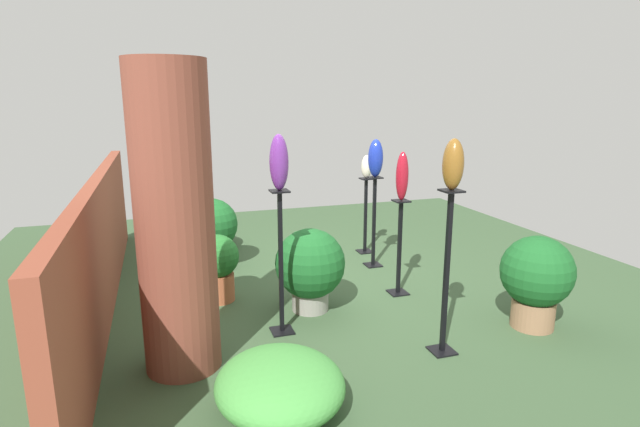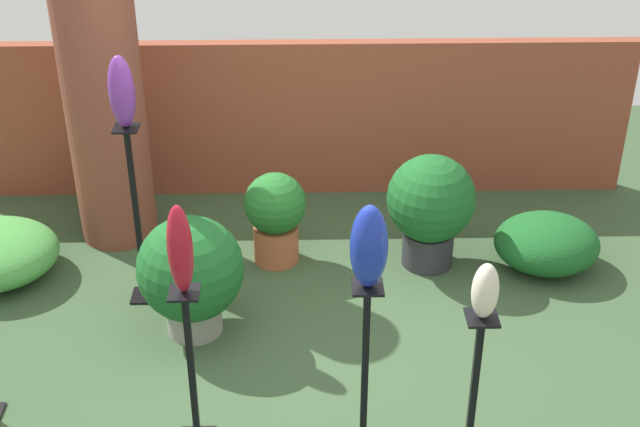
# 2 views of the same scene
# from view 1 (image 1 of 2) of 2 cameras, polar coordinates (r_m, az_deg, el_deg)

# --- Properties ---
(ground_plane) EXTENTS (8.00, 8.00, 0.00)m
(ground_plane) POSITION_cam_1_polar(r_m,az_deg,el_deg) (5.79, -0.12, -8.08)
(ground_plane) COLOR #385133
(brick_wall_back) EXTENTS (5.60, 0.12, 1.33)m
(brick_wall_back) POSITION_cam_1_polar(r_m,az_deg,el_deg) (5.37, -23.68, -3.46)
(brick_wall_back) COLOR brown
(brick_wall_back) RESTS_ON ground
(brick_pillar) EXTENTS (0.59, 0.59, 2.37)m
(brick_pillar) POSITION_cam_1_polar(r_m,az_deg,el_deg) (3.89, -16.23, -0.95)
(brick_pillar) COLOR brown
(brick_pillar) RESTS_ON ground
(pedestal_cobalt) EXTENTS (0.20, 0.20, 1.14)m
(pedestal_cobalt) POSITION_cam_1_polar(r_m,az_deg,el_deg) (6.29, 6.18, -1.42)
(pedestal_cobalt) COLOR black
(pedestal_cobalt) RESTS_ON ground
(pedestal_bronze) EXTENTS (0.20, 0.20, 1.39)m
(pedestal_bronze) POSITION_cam_1_polar(r_m,az_deg,el_deg) (4.23, 14.21, -7.37)
(pedestal_bronze) COLOR black
(pedestal_bronze) RESTS_ON ground
(pedestal_violet) EXTENTS (0.20, 0.20, 1.32)m
(pedestal_violet) POSITION_cam_1_polar(r_m,az_deg,el_deg) (4.48, -4.48, -6.32)
(pedestal_violet) COLOR black
(pedestal_violet) RESTS_ON ground
(pedestal_ivory) EXTENTS (0.20, 0.20, 1.04)m
(pedestal_ivory) POSITION_cam_1_polar(r_m,az_deg,el_deg) (6.85, 5.21, -0.63)
(pedestal_ivory) COLOR black
(pedestal_ivory) RESTS_ON ground
(pedestal_ruby) EXTENTS (0.20, 0.20, 1.04)m
(pedestal_ruby) POSITION_cam_1_polar(r_m,az_deg,el_deg) (5.45, 9.05, -4.36)
(pedestal_ruby) COLOR black
(pedestal_ruby) RESTS_ON ground
(art_vase_cobalt) EXTENTS (0.19, 0.18, 0.46)m
(art_vase_cobalt) POSITION_cam_1_polar(r_m,az_deg,el_deg) (6.13, 6.37, 6.30)
(art_vase_cobalt) COLOR #192D9E
(art_vase_cobalt) RESTS_ON pedestal_cobalt
(art_vase_bronze) EXTENTS (0.18, 0.16, 0.40)m
(art_vase_bronze) POSITION_cam_1_polar(r_m,az_deg,el_deg) (4.01, 14.97, 5.45)
(art_vase_bronze) COLOR brown
(art_vase_bronze) RESTS_ON pedestal_bronze
(art_vase_violet) EXTENTS (0.17, 0.16, 0.48)m
(art_vase_violet) POSITION_cam_1_polar(r_m,az_deg,el_deg) (4.26, -4.71, 5.85)
(art_vase_violet) COLOR #6B2D8C
(art_vase_violet) RESTS_ON pedestal_violet
(art_vase_ivory) EXTENTS (0.13, 0.14, 0.31)m
(art_vase_ivory) POSITION_cam_1_polar(r_m,az_deg,el_deg) (6.72, 5.34, 5.35)
(art_vase_ivory) COLOR beige
(art_vase_ivory) RESTS_ON pedestal_ivory
(art_vase_ruby) EXTENTS (0.13, 0.13, 0.51)m
(art_vase_ruby) POSITION_cam_1_polar(r_m,az_deg,el_deg) (5.26, 9.37, 4.23)
(art_vase_ruby) COLOR maroon
(art_vase_ruby) RESTS_ON pedestal_ruby
(potted_plant_front_left) EXTENTS (0.65, 0.65, 0.87)m
(potted_plant_front_left) POSITION_cam_1_polar(r_m,az_deg,el_deg) (5.01, 23.50, -6.64)
(potted_plant_front_left) COLOR #936B4C
(potted_plant_front_left) RESTS_ON ground
(potted_plant_walkway_edge) EXTENTS (0.46, 0.46, 0.71)m
(potted_plant_walkway_edge) POSITION_cam_1_polar(r_m,az_deg,el_deg) (5.33, -11.64, -5.70)
(potted_plant_walkway_edge) COLOR #B25B38
(potted_plant_walkway_edge) RESTS_ON ground
(potted_plant_near_pillar) EXTENTS (0.70, 0.70, 0.84)m
(potted_plant_near_pillar) POSITION_cam_1_polar(r_m,az_deg,el_deg) (4.97, -1.13, -6.03)
(potted_plant_near_pillar) COLOR gray
(potted_plant_near_pillar) RESTS_ON ground
(potted_plant_mid_left) EXTENTS (0.65, 0.65, 0.87)m
(potted_plant_mid_left) POSITION_cam_1_polar(r_m,az_deg,el_deg) (6.39, -12.26, -1.66)
(potted_plant_mid_left) COLOR #2D2D33
(potted_plant_mid_left) RESTS_ON ground
(foliage_bed_east) EXTENTS (0.96, 0.89, 0.38)m
(foliage_bed_east) POSITION_cam_1_polar(r_m,az_deg,el_deg) (3.59, -4.60, -18.94)
(foliage_bed_east) COLOR #479942
(foliage_bed_east) RESTS_ON ground
(foliage_bed_west) EXTENTS (0.77, 0.68, 0.40)m
(foliage_bed_west) POSITION_cam_1_polar(r_m,az_deg,el_deg) (7.30, -12.32, -2.21)
(foliage_bed_west) COLOR #195923
(foliage_bed_west) RESTS_ON ground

